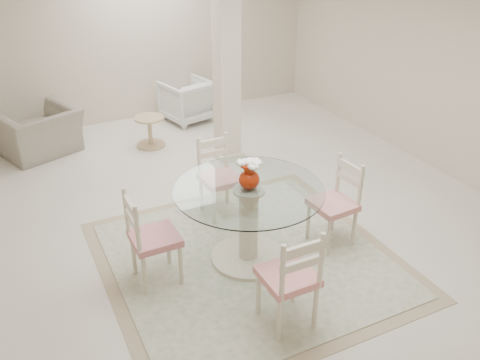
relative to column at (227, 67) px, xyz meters
name	(u,v)px	position (x,y,z in m)	size (l,w,h in m)	color
ground	(235,204)	(-0.50, -1.30, -1.35)	(7.00, 7.00, 0.00)	white
room_shell	(234,56)	(-0.50, -1.30, 0.51)	(6.02, 7.02, 2.71)	beige
column	(227,67)	(0.00, 0.00, 0.00)	(0.30, 0.30, 2.70)	beige
area_rug	(248,259)	(-0.87, -2.39, -1.34)	(2.91, 2.91, 0.02)	tan
dining_table	(249,225)	(-0.87, -2.39, -0.92)	(1.48, 1.48, 0.85)	beige
red_vase	(250,174)	(-0.86, -2.39, -0.34)	(0.24, 0.22, 0.31)	#9E1E04
dining_chair_east	(339,197)	(0.15, -2.49, -0.79)	(0.46, 0.46, 1.06)	beige
dining_chair_north	(218,171)	(-0.76, -1.37, -0.79)	(0.44, 0.44, 1.06)	beige
dining_chair_west	(147,232)	(-1.88, -2.28, -0.78)	(0.44, 0.44, 1.09)	beige
dining_chair_south	(293,273)	(-0.98, -3.40, -0.77)	(0.44, 0.44, 1.10)	beige
recliner_taupe	(40,132)	(-2.44, 1.34, -1.01)	(1.06, 0.93, 0.69)	gray
armchair_white	(187,100)	(0.02, 1.68, -1.00)	(0.76, 0.78, 0.71)	white
side_table	(150,133)	(-0.90, 0.89, -1.13)	(0.45, 0.45, 0.47)	tan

